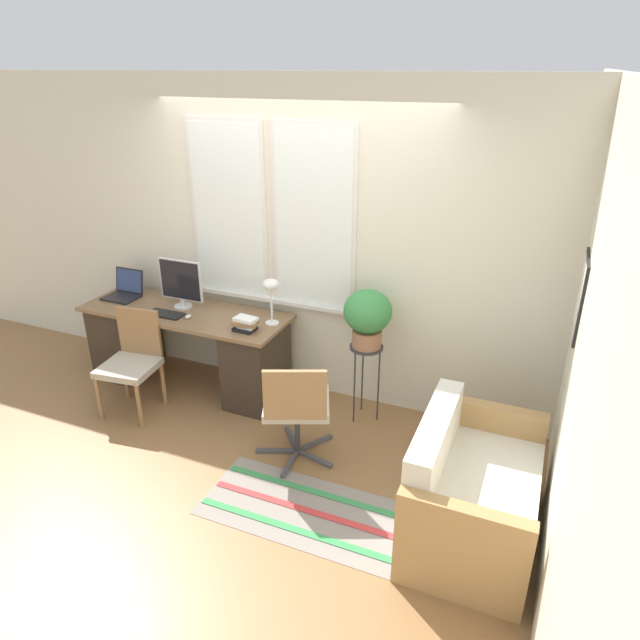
% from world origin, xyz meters
% --- Properties ---
extents(ground_plane, '(14.00, 14.00, 0.00)m').
position_xyz_m(ground_plane, '(0.00, 0.00, 0.00)').
color(ground_plane, olive).
extents(wall_back_with_window, '(9.00, 0.12, 2.70)m').
position_xyz_m(wall_back_with_window, '(-0.01, 0.73, 1.36)').
color(wall_back_with_window, beige).
rests_on(wall_back_with_window, ground_plane).
extents(wall_right_with_picture, '(0.08, 9.00, 2.70)m').
position_xyz_m(wall_right_with_picture, '(2.24, 0.00, 1.35)').
color(wall_right_with_picture, beige).
rests_on(wall_right_with_picture, ground_plane).
extents(desk, '(1.90, 0.66, 0.74)m').
position_xyz_m(desk, '(-0.94, 0.33, 0.40)').
color(desk, brown).
rests_on(desk, ground_plane).
extents(laptop, '(0.31, 0.28, 0.25)m').
position_xyz_m(laptop, '(-1.66, 0.40, 0.80)').
color(laptop, black).
rests_on(laptop, desk).
extents(monitor, '(0.42, 0.16, 0.44)m').
position_xyz_m(monitor, '(-1.00, 0.40, 0.98)').
color(monitor, silver).
rests_on(monitor, desk).
extents(keyboard, '(0.33, 0.14, 0.02)m').
position_xyz_m(keyboard, '(-1.04, 0.19, 0.75)').
color(keyboard, black).
rests_on(keyboard, desk).
extents(mouse, '(0.04, 0.07, 0.03)m').
position_xyz_m(mouse, '(-0.81, 0.21, 0.76)').
color(mouse, silver).
rests_on(mouse, desk).
extents(desk_lamp, '(0.14, 0.14, 0.40)m').
position_xyz_m(desk_lamp, '(-0.10, 0.39, 1.06)').
color(desk_lamp, white).
rests_on(desk_lamp, desk).
extents(book_stack, '(0.23, 0.16, 0.11)m').
position_xyz_m(book_stack, '(-0.24, 0.19, 0.80)').
color(book_stack, black).
rests_on(book_stack, desk).
extents(desk_chair_wooden, '(0.48, 0.49, 0.87)m').
position_xyz_m(desk_chair_wooden, '(-1.14, -0.18, 0.47)').
color(desk_chair_wooden, olive).
rests_on(desk_chair_wooden, ground_plane).
extents(office_chair_swivel, '(0.63, 0.63, 0.86)m').
position_xyz_m(office_chair_swivel, '(0.45, -0.29, 0.47)').
color(office_chair_swivel, '#47474C').
rests_on(office_chair_swivel, ground_plane).
extents(couch_loveseat, '(0.72, 1.14, 0.80)m').
position_xyz_m(couch_loveseat, '(1.75, -0.55, 0.29)').
color(couch_loveseat, silver).
rests_on(couch_loveseat, ground_plane).
extents(plant_stand, '(0.27, 0.27, 0.67)m').
position_xyz_m(plant_stand, '(0.73, 0.43, 0.60)').
color(plant_stand, '#333338').
rests_on(plant_stand, ground_plane).
extents(potted_plant, '(0.38, 0.38, 0.48)m').
position_xyz_m(potted_plant, '(0.73, 0.43, 0.95)').
color(potted_plant, '#9E6B4C').
rests_on(potted_plant, plant_stand).
extents(floor_rug_striped, '(1.58, 0.66, 0.01)m').
position_xyz_m(floor_rug_striped, '(0.82, -0.78, 0.00)').
color(floor_rug_striped, gray).
rests_on(floor_rug_striped, ground_plane).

